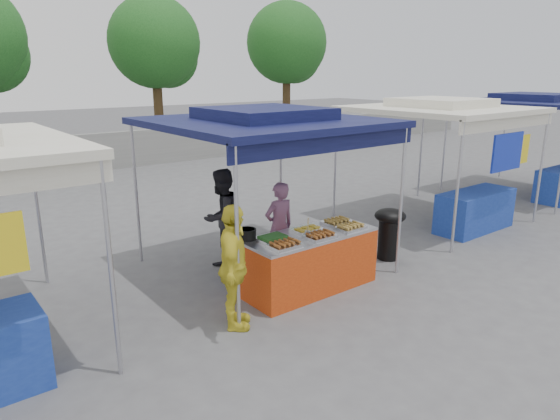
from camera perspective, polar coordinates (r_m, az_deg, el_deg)
ground_plane at (r=7.54m, az=2.84°, el=-8.68°), size 80.00×80.00×0.00m
back_wall at (r=16.99m, az=-22.24°, el=5.94°), size 40.00×0.25×1.20m
main_canopy at (r=7.67m, az=-1.72°, el=10.13°), size 3.20×3.20×2.57m
neighbor_stall_right at (r=10.81m, az=19.40°, el=6.72°), size 3.20×3.20×2.57m
neighbor_stall_far at (r=14.32m, az=28.27°, el=7.71°), size 3.20×3.20×2.57m
tree_2 at (r=20.46m, az=-13.81°, el=17.70°), size 3.49×3.42×5.89m
tree_3 at (r=23.56m, az=0.97°, el=18.17°), size 3.60×3.56×6.12m
vendor_table at (r=7.31m, az=3.40°, el=-5.89°), size 2.00×0.80×0.85m
food_tray_fl at (r=6.59m, az=0.54°, el=-4.03°), size 0.42×0.30×0.07m
food_tray_fm at (r=6.97m, az=4.60°, el=-2.98°), size 0.42×0.30×0.07m
food_tray_fr at (r=7.39m, az=8.04°, el=-1.99°), size 0.42×0.30×0.07m
food_tray_bl at (r=6.84m, az=-0.82°, el=-3.27°), size 0.42×0.30×0.07m
food_tray_bm at (r=7.24m, az=3.13°, el=-2.24°), size 0.42×0.30×0.07m
food_tray_br at (r=7.63m, az=6.50°, el=-1.37°), size 0.42×0.30×0.07m
cooking_pot at (r=6.91m, az=-3.80°, el=-2.76°), size 0.25×0.25×0.15m
skewer_cup at (r=7.01m, az=3.15°, el=-2.74°), size 0.07×0.07×0.09m
wok_burner at (r=8.63m, az=12.40°, el=-2.15°), size 0.53×0.53×0.89m
crate_left at (r=7.58m, az=-2.90°, el=-7.25°), size 0.53×0.37×0.32m
crate_right at (r=8.16m, az=2.61°, el=-5.72°), size 0.45×0.32×0.27m
crate_stacked at (r=8.07m, az=2.63°, el=-3.97°), size 0.43×0.30×0.26m
vendor_woman at (r=7.89m, az=-0.09°, el=-1.93°), size 0.54×0.37×1.45m
helper_man at (r=8.21m, az=-6.66°, el=-0.80°), size 0.93×0.83×1.60m
customer_person at (r=6.12m, az=-5.33°, el=-6.59°), size 0.86×0.98×1.58m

